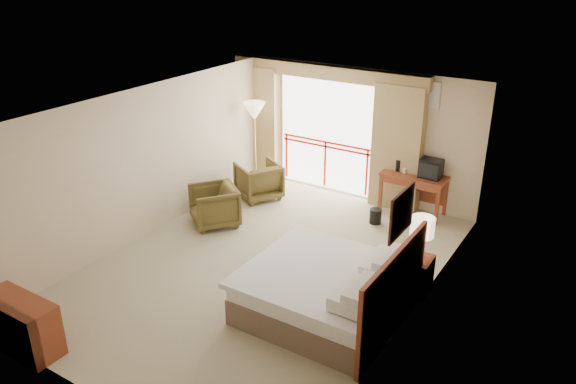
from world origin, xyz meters
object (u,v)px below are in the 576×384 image
Objects in this scene: nightstand at (416,275)px; side_table at (221,194)px; floor_lamp at (254,115)px; armchair_near at (215,224)px; dresser at (21,325)px; armchair_far at (259,197)px; tv at (431,169)px; table_lamp at (422,228)px; bed at (328,291)px; desk at (415,182)px; wastebasket at (375,216)px.

nightstand is 1.20× the size of side_table.
side_table is 1.91m from floor_lamp.
dresser reaches higher than armchair_near.
armchair_far is at bearing 156.19° from nightstand.
nightstand is at bearing -9.78° from side_table.
tv is 0.37× the size of dresser.
table_lamp is 5.00m from floor_lamp.
bed is at bearing -124.72° from table_lamp.
bed is at bearing -83.48° from tv.
tv reaches higher than bed.
bed is at bearing 78.72° from armchair_far.
armchair_far is at bearing -49.20° from floor_lamp.
desk is 0.67× the size of floor_lamp.
armchair_near is 0.73m from side_table.
armchair_far is at bearing 96.34° from dresser.
table_lamp is 2.71m from tv.
armchair_near reaches higher than armchair_far.
desk is (-1.07, 2.71, 0.35)m from nightstand.
bed is at bearing -78.39° from wastebasket.
nightstand is (0.86, 1.20, -0.08)m from bed.
table_lamp is 2.90m from desk.
desk is at bearing 92.97° from bed.
side_table is (-4.35, 0.70, -0.74)m from table_lamp.
floor_lamp is (-3.64, 3.35, 1.24)m from bed.
side_table is (-2.86, -1.10, 0.19)m from wastebasket.
tv is (-0.77, 2.65, 0.71)m from nightstand.
armchair_near is (-4.05, 0.12, -1.08)m from table_lamp.
desk is 3.97m from armchair_near.
wastebasket is 0.15× the size of floor_lamp.
table_lamp is 0.50× the size of desk.
floor_lamp reaches higher than armchair_far.
table_lamp reaches higher than armchair_far.
floor_lamp is at bearing 152.70° from nightstand.
nightstand is 0.31× the size of floor_lamp.
dresser is at bearing 32.67° from armchair_far.
armchair_near is at bearing 96.95° from dresser.
tv reaches higher than armchair_near.
tv is 1.42× the size of wastebasket.
bed is 2.52× the size of armchair_near.
desk is 3.25m from armchair_far.
nightstand is 2.93m from desk.
desk is 1.49× the size of armchair_near.
table_lamp is at bearing -65.55° from tv.
floor_lamp reaches higher than dresser.
table_lamp is at bearing 55.28° from bed.
table_lamp is 2.51m from wastebasket.
desk is at bearing 139.70° from armchair_far.
wastebasket is at bearing 70.27° from armchair_near.
tv is (0.30, -0.06, 0.36)m from desk.
floor_lamp is (-3.74, -0.49, 0.61)m from tv.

